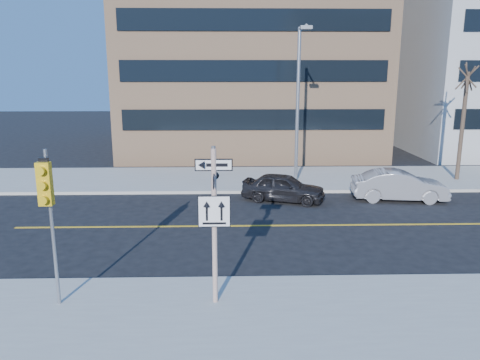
{
  "coord_description": "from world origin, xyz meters",
  "views": [
    {
      "loc": [
        0.35,
        -13.58,
        5.94
      ],
      "look_at": [
        0.8,
        4.0,
        1.86
      ],
      "focal_mm": 35.0,
      "sensor_mm": 36.0,
      "label": 1
    }
  ],
  "objects_px": {
    "parked_car_b": "(399,186)",
    "streetlight_a": "(299,95)",
    "parked_car_a": "(283,187)",
    "traffic_signal": "(47,197)",
    "sign_pole": "(214,217)",
    "street_tree_west": "(467,80)"
  },
  "relations": [
    {
      "from": "traffic_signal",
      "to": "parked_car_b",
      "type": "height_order",
      "value": "traffic_signal"
    },
    {
      "from": "streetlight_a",
      "to": "street_tree_west",
      "type": "height_order",
      "value": "streetlight_a"
    },
    {
      "from": "traffic_signal",
      "to": "parked_car_a",
      "type": "relative_size",
      "value": 1.04
    },
    {
      "from": "sign_pole",
      "to": "parked_car_b",
      "type": "bearing_deg",
      "value": 50.28
    },
    {
      "from": "sign_pole",
      "to": "parked_car_b",
      "type": "height_order",
      "value": "sign_pole"
    },
    {
      "from": "sign_pole",
      "to": "street_tree_west",
      "type": "height_order",
      "value": "street_tree_west"
    },
    {
      "from": "traffic_signal",
      "to": "parked_car_a",
      "type": "xyz_separation_m",
      "value": [
        6.93,
        10.28,
        -2.37
      ]
    },
    {
      "from": "sign_pole",
      "to": "traffic_signal",
      "type": "distance_m",
      "value": 4.05
    },
    {
      "from": "parked_car_a",
      "to": "traffic_signal",
      "type": "bearing_deg",
      "value": 165.17
    },
    {
      "from": "parked_car_a",
      "to": "street_tree_west",
      "type": "height_order",
      "value": "street_tree_west"
    },
    {
      "from": "traffic_signal",
      "to": "street_tree_west",
      "type": "bearing_deg",
      "value": 39.39
    },
    {
      "from": "parked_car_b",
      "to": "streetlight_a",
      "type": "distance_m",
      "value": 6.76
    },
    {
      "from": "traffic_signal",
      "to": "street_tree_west",
      "type": "xyz_separation_m",
      "value": [
        17.0,
        13.96,
        2.5
      ]
    },
    {
      "from": "traffic_signal",
      "to": "streetlight_a",
      "type": "distance_m",
      "value": 15.72
    },
    {
      "from": "sign_pole",
      "to": "streetlight_a",
      "type": "bearing_deg",
      "value": 73.23
    },
    {
      "from": "street_tree_west",
      "to": "parked_car_b",
      "type": "bearing_deg",
      "value": -141.18
    },
    {
      "from": "streetlight_a",
      "to": "street_tree_west",
      "type": "relative_size",
      "value": 1.26
    },
    {
      "from": "streetlight_a",
      "to": "parked_car_b",
      "type": "bearing_deg",
      "value": -35.61
    },
    {
      "from": "parked_car_a",
      "to": "sign_pole",
      "type": "bearing_deg",
      "value": -176.97
    },
    {
      "from": "street_tree_west",
      "to": "streetlight_a",
      "type": "bearing_deg",
      "value": -176.55
    },
    {
      "from": "streetlight_a",
      "to": "street_tree_west",
      "type": "distance_m",
      "value": 9.05
    },
    {
      "from": "parked_car_b",
      "to": "streetlight_a",
      "type": "relative_size",
      "value": 0.54
    }
  ]
}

